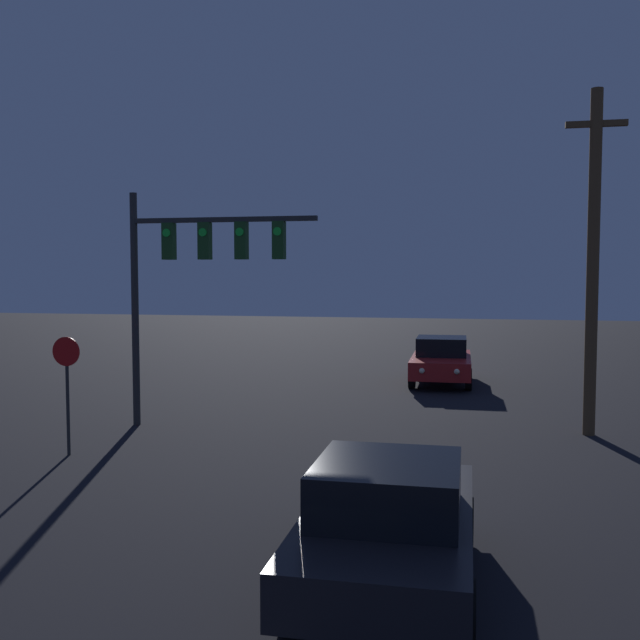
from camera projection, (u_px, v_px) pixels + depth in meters
The scene contains 5 objects.
car_near at pixel (389, 522), 8.66m from camera, with size 2.07×4.46×1.59m.
car_far at pixel (441, 360), 24.75m from camera, with size 2.09×4.47×1.59m.
traffic_signal_mast at pixel (192, 263), 17.42m from camera, with size 4.76×0.30×5.81m.
stop_sign at pixel (67, 375), 14.86m from camera, with size 0.61×0.07×2.50m.
utility_pole at pixel (593, 259), 16.58m from camera, with size 1.36×0.28×8.06m.
Camera 1 is at (2.63, -0.65, 3.83)m, focal length 40.00 mm.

